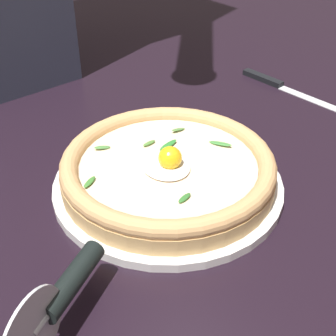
# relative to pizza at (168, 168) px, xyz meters

# --- Properties ---
(ground_plane) EXTENTS (2.40, 2.40, 0.03)m
(ground_plane) POSITION_rel_pizza_xyz_m (0.03, 0.04, -0.05)
(ground_plane) COLOR black
(ground_plane) RESTS_ON ground
(pizza_plate) EXTENTS (0.31, 0.31, 0.01)m
(pizza_plate) POSITION_rel_pizza_xyz_m (0.00, -0.00, -0.03)
(pizza_plate) COLOR white
(pizza_plate) RESTS_ON ground
(pizza) EXTENTS (0.28, 0.28, 0.06)m
(pizza) POSITION_rel_pizza_xyz_m (0.00, 0.00, 0.00)
(pizza) COLOR tan
(pizza) RESTS_ON pizza_plate
(pizza_cutter) EXTENTS (0.09, 0.14, 0.09)m
(pizza_cutter) POSITION_rel_pizza_xyz_m (-0.11, 0.21, 0.01)
(pizza_cutter) COLOR silver
(pizza_cutter) RESTS_ON ground
(table_knife) EXTENTS (0.22, 0.03, 0.01)m
(table_knife) POSITION_rel_pizza_xyz_m (0.13, -0.36, -0.03)
(table_knife) COLOR silver
(table_knife) RESTS_ON ground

